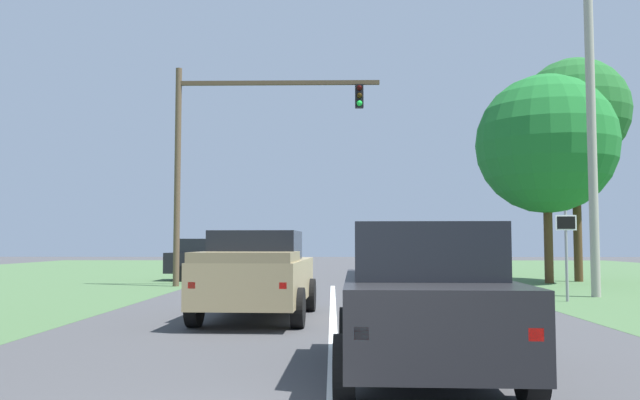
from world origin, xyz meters
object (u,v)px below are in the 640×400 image
Objects in this scene: traffic_light at (228,142)px; extra_tree_1 at (574,113)px; keep_moving_sign at (566,243)px; crossing_suv_far at (218,259)px; utility_pole_right at (592,140)px; oak_tree_right at (546,144)px; red_suv_near at (422,296)px; pickup_truck_lead at (258,274)px.

traffic_light is 15.19m from extra_tree_1.
keep_moving_sign is 0.57× the size of crossing_suv_far.
traffic_light is 0.87× the size of utility_pole_right.
keep_moving_sign is 0.27× the size of utility_pole_right.
keep_moving_sign is 0.30× the size of oak_tree_right.
traffic_light is at bearing -170.73° from oak_tree_right.
red_suv_near is 21.28m from crossing_suv_far.
oak_tree_right is (2.25, 8.31, 4.14)m from keep_moving_sign.
red_suv_near is at bearing -64.79° from pickup_truck_lead.
pickup_truck_lead is 17.25m from oak_tree_right.
utility_pole_right reaches higher than pickup_truck_lead.
oak_tree_right reaches higher than red_suv_near.
red_suv_near is at bearing -72.53° from traffic_light.
extra_tree_1 is at bearing 64.47° from red_suv_near.
traffic_light is at bearing 107.47° from red_suv_near.
traffic_light is 1.85× the size of crossing_suv_far.
red_suv_near is 0.91× the size of pickup_truck_lead.
extra_tree_1 is at bearing -1.63° from crossing_suv_far.
pickup_truck_lead is 9.49m from keep_moving_sign.
crossing_suv_far is at bearing 139.77° from keep_moving_sign.
crossing_suv_far is (-11.81, 9.99, -0.70)m from keep_moving_sign.
crossing_suv_far is at bearing 147.57° from utility_pole_right.
pickup_truck_lead is 11.79m from traffic_light.
extra_tree_1 is at bearing 36.32° from oak_tree_right.
oak_tree_right is 6.84m from utility_pole_right.
oak_tree_right is 0.89× the size of utility_pole_right.
keep_moving_sign reaches higher than crossing_suv_far.
traffic_light is 13.21m from oak_tree_right.
red_suv_near reaches higher than crossing_suv_far.
pickup_truck_lead is at bearing -76.64° from crossing_suv_far.
extra_tree_1 reaches higher than traffic_light.
oak_tree_right is at bearing 74.87° from keep_moving_sign.
extra_tree_1 reaches higher than keep_moving_sign.
pickup_truck_lead is (-2.81, 5.97, -0.01)m from red_suv_near.
oak_tree_right reaches higher than crossing_suv_far.
oak_tree_right reaches higher than keep_moving_sign.
traffic_light is (-5.21, 16.54, 4.61)m from red_suv_near.
crossing_suv_far is at bearing 104.95° from traffic_light.
pickup_truck_lead is at bearing -129.95° from oak_tree_right.
oak_tree_right is at bearing 83.21° from utility_pole_right.
keep_moving_sign is 0.27× the size of extra_tree_1.
oak_tree_right is at bearing 67.25° from red_suv_near.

